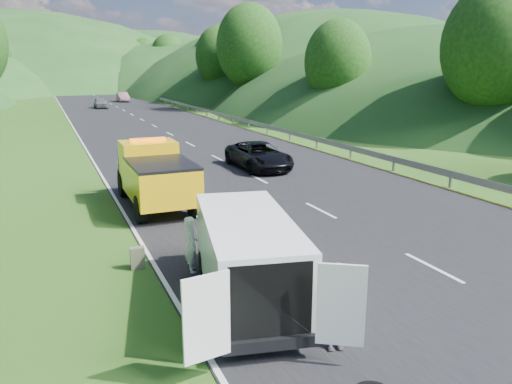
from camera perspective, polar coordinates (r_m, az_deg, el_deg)
name	(u,v)px	position (r m, az deg, el deg)	size (l,w,h in m)	color
ground	(300,259)	(14.30, 5.06, -7.64)	(320.00, 320.00, 0.00)	#38661E
road_surface	(142,120)	(52.78, -12.91, 8.05)	(14.00, 200.00, 0.02)	black
guardrail	(180,108)	(66.51, -8.64, 9.43)	(0.06, 140.00, 1.52)	gray
tree_line_right	(249,102)	(77.63, -0.83, 10.24)	(14.00, 140.00, 14.00)	#305E1B
hills_backdrop	(90,86)	(147.03, -18.43, 11.38)	(201.00, 288.60, 44.00)	#2D5B23
tow_truck	(155,175)	(19.64, -11.47, 1.93)	(2.25, 5.88, 2.52)	black
white_van	(246,254)	(11.37, -1.10, -7.13)	(3.65, 6.20, 2.07)	black
woman	(192,272)	(13.53, -7.31, -9.01)	(0.55, 0.40, 1.51)	white
child	(247,264)	(13.89, -1.01, -8.27)	(0.53, 0.41, 1.09)	tan
worker	(335,350)	(10.17, 9.01, -17.42)	(1.09, 0.62, 1.68)	black
suitcase	(137,258)	(13.87, -13.40, -7.36)	(0.37, 0.21, 0.60)	#595B44
passing_suv	(259,169)	(26.64, 0.30, 2.69)	(2.30, 4.99, 1.39)	black
dist_car_a	(101,108)	(68.85, -17.30, 9.11)	(1.58, 3.93, 1.34)	#55555B
dist_car_b	(123,102)	(80.74, -14.94, 9.93)	(1.51, 4.34, 1.43)	#744D59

